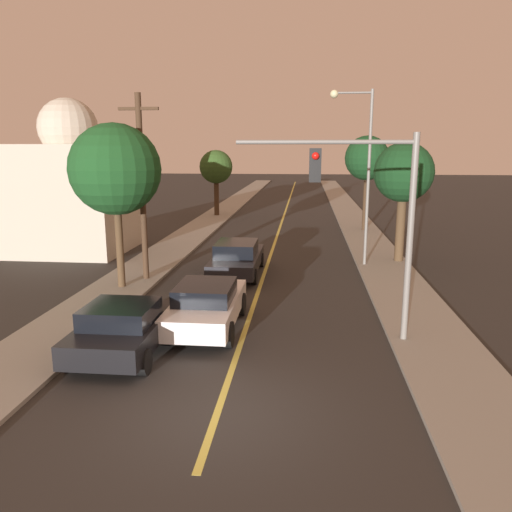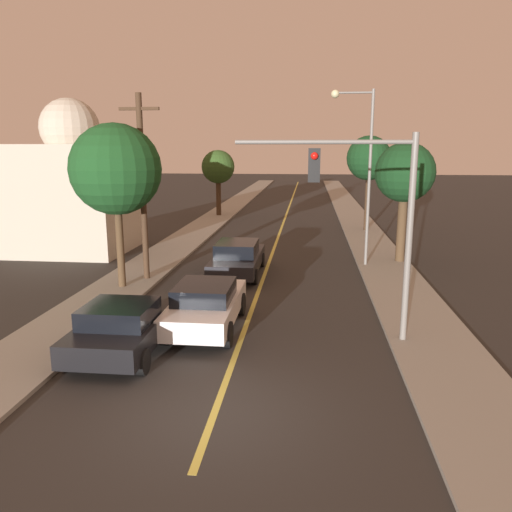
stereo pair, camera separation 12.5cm
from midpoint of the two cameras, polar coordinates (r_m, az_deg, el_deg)
ground_plane at (r=10.88m, az=-4.47°, el=-17.60°), size 200.00×200.00×0.00m
road_surface at (r=45.63m, az=3.79°, el=5.37°), size 8.38×80.00×0.01m
sidewalk_left at (r=46.16m, az=-3.00°, el=5.52°), size 2.50×80.00×0.12m
sidewalk_right at (r=45.73m, az=10.65°, el=5.27°), size 2.50×80.00×0.12m
car_near_lane_front at (r=15.22m, az=-5.51°, el=-5.55°), size 1.98×4.49×1.47m
car_near_lane_second at (r=21.65m, az=-1.96°, el=-0.20°), size 2.04×4.95×1.49m
car_outer_lane_front at (r=13.84m, az=-14.83°, el=-7.93°), size 2.11×3.86×1.42m
traffic_signal_mast at (r=13.86m, az=12.90°, el=6.14°), size 4.84×0.42×5.70m
streetlamp_right at (r=23.18m, az=12.07°, el=11.12°), size 1.90×0.36×7.82m
utility_pole_left at (r=20.66m, az=-12.67°, el=7.94°), size 1.60×0.24×7.40m
tree_left_near at (r=19.60m, az=-15.56°, el=9.47°), size 3.41×3.41×6.23m
tree_left_far at (r=40.43m, az=-4.26°, el=10.05°), size 2.63×2.63×5.18m
tree_right_near at (r=24.40m, az=16.79°, el=8.99°), size 2.77×2.77×5.59m
tree_right_far at (r=33.48m, az=12.88°, el=10.80°), size 2.85×2.85×6.10m
domed_building_left at (r=28.23m, az=-19.91°, el=7.18°), size 5.60×5.60×7.94m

